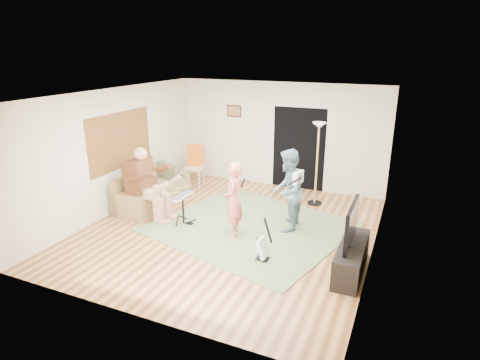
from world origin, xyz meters
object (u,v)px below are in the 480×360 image
at_px(sofa, 150,193).
at_px(singer, 233,200).
at_px(guitar_spare, 263,248).
at_px(dining_chair, 195,172).
at_px(television, 351,224).
at_px(torchiere_lamp, 318,149).
at_px(drum_kit, 183,211).
at_px(guitarist, 288,191).
at_px(tv_cabinet, 351,258).

height_order(sofa, singer, singer).
bearing_deg(guitar_spare, dining_chair, 135.70).
distance_m(guitar_spare, television, 1.55).
height_order(singer, television, singer).
bearing_deg(torchiere_lamp, drum_kit, -135.41).
xyz_separation_m(guitar_spare, torchiere_lamp, (0.19, 2.95, 1.09)).
distance_m(guitarist, television, 1.82).
xyz_separation_m(guitar_spare, dining_chair, (-3.03, 2.96, 0.16)).
height_order(drum_kit, singer, singer).
height_order(dining_chair, television, television).
bearing_deg(dining_chair, guitarist, -41.09).
relative_size(drum_kit, guitarist, 0.40).
height_order(drum_kit, guitarist, guitarist).
relative_size(torchiere_lamp, dining_chair, 1.78).
bearing_deg(sofa, television, -14.02).
xyz_separation_m(drum_kit, torchiere_lamp, (2.24, 2.21, 1.04)).
distance_m(guitarist, torchiere_lamp, 1.68).
height_order(guitar_spare, torchiere_lamp, torchiere_lamp).
bearing_deg(drum_kit, singer, -3.52).
bearing_deg(guitarist, dining_chair, -124.35).
xyz_separation_m(dining_chair, television, (4.44, -2.75, 0.46)).
xyz_separation_m(sofa, torchiere_lamp, (3.53, 1.56, 1.06)).
height_order(sofa, torchiere_lamp, torchiere_lamp).
bearing_deg(torchiere_lamp, tv_cabinet, -65.26).
relative_size(dining_chair, television, 1.08).
bearing_deg(drum_kit, sofa, 153.22).
xyz_separation_m(singer, guitar_spare, (0.87, -0.68, -0.51)).
distance_m(sofa, drum_kit, 1.44).
distance_m(drum_kit, tv_cabinet, 3.54).
xyz_separation_m(drum_kit, guitarist, (2.04, 0.61, 0.54)).
height_order(guitarist, torchiere_lamp, torchiere_lamp).
bearing_deg(dining_chair, television, -44.99).
bearing_deg(guitar_spare, singer, 142.14).
height_order(torchiere_lamp, television, torchiere_lamp).
bearing_deg(drum_kit, torchiere_lamp, 44.59).
bearing_deg(torchiere_lamp, singer, -114.95).
relative_size(torchiere_lamp, television, 1.92).
distance_m(drum_kit, guitar_spare, 2.18).
distance_m(drum_kit, dining_chair, 2.43).
bearing_deg(tv_cabinet, guitarist, 141.85).
distance_m(guitarist, tv_cabinet, 1.94).
height_order(guitar_spare, television, television).
bearing_deg(singer, torchiere_lamp, 135.61).
relative_size(dining_chair, tv_cabinet, 0.77).
bearing_deg(singer, drum_kit, -112.96).
bearing_deg(tv_cabinet, television, 180.00).
bearing_deg(guitarist, drum_kit, -79.81).
bearing_deg(drum_kit, guitarist, 16.69).
bearing_deg(singer, guitar_spare, 32.70).
distance_m(dining_chair, television, 5.24).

